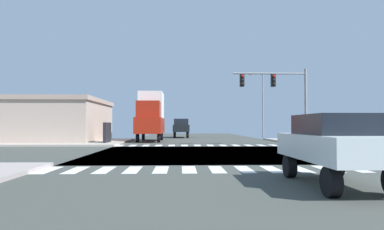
# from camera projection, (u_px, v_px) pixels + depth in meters

# --- Properties ---
(ground) EXTENTS (90.00, 90.00, 0.05)m
(ground) POSITION_uv_depth(u_px,v_px,m) (217.00, 153.00, 19.73)
(ground) COLOR #3E423D
(sidewalk_corner_ne) EXTENTS (12.00, 12.00, 0.14)m
(sidewalk_corner_ne) POSITION_uv_depth(u_px,v_px,m) (343.00, 141.00, 32.15)
(sidewalk_corner_ne) COLOR #A09B91
(sidewalk_corner_ne) RESTS_ON ground
(sidewalk_corner_nw) EXTENTS (12.00, 12.00, 0.14)m
(sidewalk_corner_nw) POSITION_uv_depth(u_px,v_px,m) (59.00, 142.00, 31.30)
(sidewalk_corner_nw) COLOR #A79E91
(sidewalk_corner_nw) RESTS_ON ground
(crosswalk_near) EXTENTS (13.50, 2.00, 0.01)m
(crosswalk_near) POSITION_uv_depth(u_px,v_px,m) (231.00, 169.00, 12.43)
(crosswalk_near) COLOR silver
(crosswalk_near) RESTS_ON ground
(crosswalk_far) EXTENTS (13.50, 2.00, 0.01)m
(crosswalk_far) POSITION_uv_depth(u_px,v_px,m) (204.00, 145.00, 27.02)
(crosswalk_far) COLOR silver
(crosswalk_far) RESTS_ON ground
(traffic_signal_mast) EXTENTS (5.89, 0.55, 6.08)m
(traffic_signal_mast) POSITION_uv_depth(u_px,v_px,m) (277.00, 89.00, 27.53)
(traffic_signal_mast) COLOR gray
(traffic_signal_mast) RESTS_ON ground
(street_lamp) EXTENTS (1.78, 0.32, 7.76)m
(street_lamp) POSITION_uv_depth(u_px,v_px,m) (261.00, 99.00, 41.26)
(street_lamp) COLOR gray
(street_lamp) RESTS_ON ground
(bank_building) EXTENTS (16.46, 10.99, 4.06)m
(bank_building) POSITION_uv_depth(u_px,v_px,m) (24.00, 120.00, 33.13)
(bank_building) COLOR #BAA292
(bank_building) RESTS_ON ground
(pickup_farside_1) EXTENTS (2.00, 5.10, 2.35)m
(pickup_farside_1) POSITION_uv_depth(u_px,v_px,m) (181.00, 127.00, 43.45)
(pickup_farside_1) COLOR black
(pickup_farside_1) RESTS_ON ground
(box_truck_middle_1) EXTENTS (2.40, 7.20, 4.85)m
(box_truck_middle_1) POSITION_uv_depth(u_px,v_px,m) (151.00, 115.00, 34.15)
(box_truck_middle_1) COLOR black
(box_truck_middle_1) RESTS_ON ground
(sedan_outer_3) EXTENTS (1.80, 4.30, 1.88)m
(sedan_outer_3) POSITION_uv_depth(u_px,v_px,m) (334.00, 143.00, 9.17)
(sedan_outer_3) COLOR black
(sedan_outer_3) RESTS_ON ground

